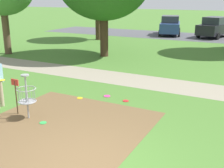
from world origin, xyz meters
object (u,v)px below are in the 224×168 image
Objects in this scene: frisbee_by_tee at (80,98)px; frisbee_mid_grass at (43,123)px; frisbee_far_left at (107,96)px; parked_car_leftmost at (170,25)px; parked_car_center_left at (215,27)px; frisbee_near_basket at (126,101)px; disc_golf_basket at (25,95)px.

frisbee_by_tee is 0.99× the size of frisbee_mid_grass.
frisbee_by_tee is at bearing -139.75° from frisbee_far_left.
parked_car_center_left is (4.12, 0.24, 0.00)m from parked_car_leftmost.
frisbee_near_basket is at bearing -9.54° from frisbee_far_left.
frisbee_near_basket and frisbee_far_left have the same top height.
disc_golf_basket is at bearing 172.26° from frisbee_mid_grass.
parked_car_center_left is at bearing 3.33° from parked_car_leftmost.
parked_car_leftmost reaches higher than disc_golf_basket.
disc_golf_basket is 6.55× the size of frisbee_near_basket.
parked_car_leftmost is (-1.99, 21.64, 0.17)m from disc_golf_basket.
parked_car_leftmost is (-2.69, 21.74, 0.91)m from frisbee_mid_grass.
parked_car_center_left is at bearing 87.32° from frisbee_far_left.
parked_car_center_left is at bearing 84.45° from disc_golf_basket.
frisbee_far_left is at bearing 66.72° from disc_golf_basket.
disc_golf_basket reaches higher than frisbee_by_tee.
frisbee_far_left is at bearing 170.46° from frisbee_near_basket.
disc_golf_basket is 3.22m from frisbee_far_left.
frisbee_far_left is (0.78, 0.66, 0.00)m from frisbee_by_tee.
disc_golf_basket is 2.38m from frisbee_by_tee.
frisbee_near_basket is 1.00× the size of frisbee_by_tee.
disc_golf_basket reaches higher than frisbee_mid_grass.
disc_golf_basket is at bearing -101.59° from frisbee_by_tee.
frisbee_near_basket is (2.08, 2.73, -0.74)m from disc_golf_basket.
frisbee_mid_grass and frisbee_far_left have the same top height.
parked_car_leftmost is 1.00× the size of parked_car_center_left.
frisbee_far_left is at bearing -80.23° from parked_car_leftmost.
parked_car_center_left is (0.89, 19.01, 0.91)m from frisbee_far_left.
disc_golf_basket is at bearing -84.74° from parked_car_leftmost.
frisbee_far_left is at bearing 40.25° from frisbee_by_tee.
frisbee_mid_grass is at bearing -84.02° from frisbee_by_tee.
frisbee_near_basket is 1.00× the size of frisbee_mid_grass.
frisbee_far_left is at bearing -92.68° from parked_car_center_left.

